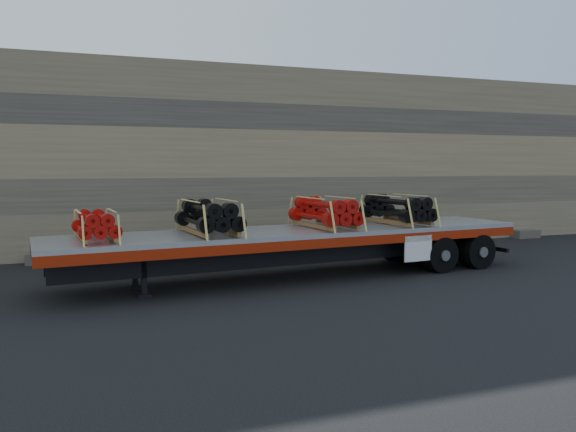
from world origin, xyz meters
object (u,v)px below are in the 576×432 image
(trailer, at_px, (299,253))
(bundle_midfront, at_px, (209,218))
(bundle_front, at_px, (96,226))
(bundle_midrear, at_px, (325,213))
(bundle_rear, at_px, (397,210))

(trailer, relative_size, bundle_midfront, 5.77)
(trailer, relative_size, bundle_front, 7.30)
(bundle_midrear, relative_size, bundle_rear, 0.99)
(bundle_midfront, xyz_separation_m, bundle_midrear, (3.54, 0.36, -0.00))
(trailer, xyz_separation_m, bundle_midfront, (-2.69, -0.27, 1.14))
(bundle_midrear, bearing_deg, trailer, 180.00)
(bundle_midfront, xyz_separation_m, bundle_rear, (6.12, 0.62, 0.00))
(trailer, relative_size, bundle_midrear, 5.82)
(bundle_midfront, distance_m, bundle_rear, 6.15)
(bundle_midrear, bearing_deg, bundle_front, 180.00)
(trailer, bearing_deg, bundle_midfront, 180.00)
(bundle_front, relative_size, bundle_midfront, 0.79)
(trailer, xyz_separation_m, bundle_rear, (3.44, 0.35, 1.14))
(bundle_front, bearing_deg, bundle_midfront, -0.00)
(trailer, bearing_deg, bundle_midrear, -0.00)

